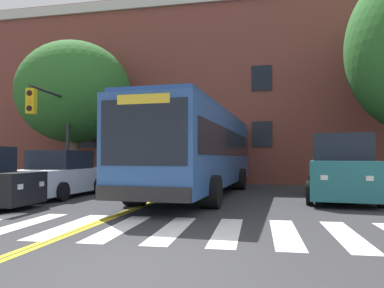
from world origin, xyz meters
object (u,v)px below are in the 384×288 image
Objects in this scene: car_teal_far_lane at (341,169)px; car_tan_behind_bus at (251,169)px; car_white_near_lane at (59,176)px; street_tree_curbside_small at (74,93)px; traffic_light_far_corner at (53,119)px; city_bus at (200,149)px.

car_teal_far_lane is 10.69m from car_tan_behind_bus.
street_tree_curbside_small is (-2.61, 5.58, 4.20)m from car_white_near_lane.
car_tan_behind_bus is at bearing 47.62° from traffic_light_far_corner.
street_tree_curbside_small is (-7.73, 3.77, 3.18)m from city_bus.
city_bus reaches higher than car_teal_far_lane.
city_bus is 1.40× the size of street_tree_curbside_small.
car_teal_far_lane is 12.07m from traffic_light_far_corner.
street_tree_curbside_small is at bearing 115.09° from car_white_near_lane.
street_tree_curbside_small reaches higher than car_white_near_lane.
car_teal_far_lane is at bearing -20.04° from street_tree_curbside_small.
city_bus is 5.28m from car_teal_far_lane.
traffic_light_far_corner is at bearing -73.80° from street_tree_curbside_small.
city_bus is at bearing 169.79° from car_teal_far_lane.
city_bus is 9.17m from street_tree_curbside_small.
city_bus reaches higher than car_white_near_lane.
city_bus is at bearing -1.37° from traffic_light_far_corner.
car_teal_far_lane reaches higher than car_tan_behind_bus.
traffic_light_far_corner is 0.54× the size of street_tree_curbside_small.
city_bus is at bearing -26.01° from street_tree_curbside_small.
car_tan_behind_bus is at bearing 110.00° from car_teal_far_lane.
car_white_near_lane is at bearing -121.18° from car_tan_behind_bus.
traffic_light_far_corner reaches higher than city_bus.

